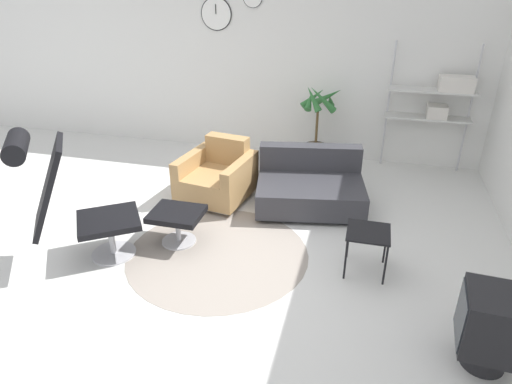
{
  "coord_description": "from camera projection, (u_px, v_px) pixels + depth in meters",
  "views": [
    {
      "loc": [
        1.31,
        -3.67,
        2.65
      ],
      "look_at": [
        0.27,
        0.37,
        0.55
      ],
      "focal_mm": 32.0,
      "sensor_mm": 36.0,
      "label": 1
    }
  ],
  "objects": [
    {
      "name": "ground_plane",
      "position": [
        221.0,
        253.0,
        4.66
      ],
      "size": [
        12.0,
        12.0,
        0.0
      ],
      "primitive_type": "plane",
      "color": "silver"
    },
    {
      "name": "wall_back",
      "position": [
        282.0,
        60.0,
        6.55
      ],
      "size": [
        12.0,
        0.09,
        2.8
      ],
      "color": "silver",
      "rests_on": "ground_plane"
    },
    {
      "name": "round_rug",
      "position": [
        218.0,
        254.0,
        4.64
      ],
      "size": [
        1.84,
        1.84,
        0.01
      ],
      "color": "gray",
      "rests_on": "ground_plane"
    },
    {
      "name": "lounge_chair",
      "position": [
        64.0,
        193.0,
        4.19
      ],
      "size": [
        1.13,
        1.0,
        1.35
      ],
      "rotation": [
        0.0,
        0.0,
        -0.97
      ],
      "color": "#BCBCC1",
      "rests_on": "ground_plane"
    },
    {
      "name": "ottoman",
      "position": [
        177.0,
        219.0,
        4.72
      ],
      "size": [
        0.53,
        0.45,
        0.37
      ],
      "color": "#BCBCC1",
      "rests_on": "ground_plane"
    },
    {
      "name": "armchair_red",
      "position": [
        218.0,
        178.0,
        5.64
      ],
      "size": [
        0.91,
        0.95,
        0.72
      ],
      "rotation": [
        0.0,
        0.0,
        2.98
      ],
      "color": "silver",
      "rests_on": "ground_plane"
    },
    {
      "name": "couch_low",
      "position": [
        310.0,
        187.0,
        5.49
      ],
      "size": [
        1.39,
        1.14,
        0.66
      ],
      "rotation": [
        0.0,
        0.0,
        3.32
      ],
      "color": "black",
      "rests_on": "ground_plane"
    },
    {
      "name": "side_table",
      "position": [
        368.0,
        236.0,
        4.22
      ],
      "size": [
        0.4,
        0.4,
        0.44
      ],
      "color": "black",
      "rests_on": "ground_plane"
    },
    {
      "name": "crt_television",
      "position": [
        491.0,
        327.0,
        3.22
      ],
      "size": [
        0.46,
        0.46,
        0.63
      ],
      "rotation": [
        0.0,
        0.0,
        1.5
      ],
      "color": "black",
      "rests_on": "ground_plane"
    },
    {
      "name": "potted_plant",
      "position": [
        317.0,
        134.0,
        6.46
      ],
      "size": [
        0.62,
        0.63,
        1.23
      ],
      "color": "#333338",
      "rests_on": "ground_plane"
    },
    {
      "name": "shelf_unit",
      "position": [
        442.0,
        98.0,
        6.0
      ],
      "size": [
        1.12,
        0.28,
        1.74
      ],
      "color": "#BCBCC1",
      "rests_on": "ground_plane"
    }
  ]
}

